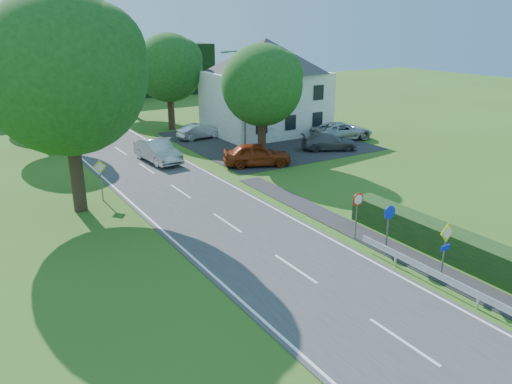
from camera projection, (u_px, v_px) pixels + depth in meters
road at (210, 211)px, 27.59m from camera, size 7.00×80.00×0.04m
parking_pad at (265, 141)px, 44.03m from camera, size 14.00×16.00×0.04m
line_edge_left at (154, 223)px, 25.96m from camera, size 0.12×80.00×0.01m
line_edge_right at (259, 200)px, 29.20m from camera, size 0.12×80.00×0.01m
line_centre at (210, 211)px, 27.58m from camera, size 0.12×80.00×0.01m
tree_main at (69, 106)px, 25.94m from camera, size 9.40×9.40×11.64m
tree_left_far at (39, 97)px, 39.79m from camera, size 7.00×7.00×8.58m
tree_right_far at (170, 82)px, 47.31m from camera, size 7.40×7.40×9.09m
tree_left_back at (23, 85)px, 49.77m from camera, size 6.60×6.60×8.07m
tree_right_back at (132, 83)px, 53.49m from camera, size 6.20×6.20×7.56m
tree_right_mid at (262, 103)px, 36.88m from camera, size 7.00×7.00×8.58m
treeline_right at (108, 72)px, 67.44m from camera, size 30.00×5.00×7.00m
house_white at (266, 85)px, 46.02m from camera, size 10.60×8.40×8.60m
streetlight at (243, 98)px, 38.22m from camera, size 2.03×0.18×8.00m
sign_priority_right at (446, 242)px, 19.50m from camera, size 0.78×0.09×2.59m
sign_roundabout at (389, 220)px, 21.95m from camera, size 0.64×0.08×2.37m
sign_speed_limit at (358, 205)px, 23.52m from camera, size 0.64×0.11×2.37m
sign_priority_left at (100, 172)px, 28.80m from camera, size 0.78×0.09×2.44m
moving_car at (158, 151)px, 37.05m from camera, size 2.17×5.13×1.65m
motorcycle at (155, 151)px, 38.68m from camera, size 0.80×1.72×0.87m
parked_car_red at (257, 154)px, 36.10m from camera, size 5.28×3.71×1.67m
parked_car_silver_a at (200, 131)px, 44.54m from camera, size 4.13×1.73×1.33m
parked_car_grey at (329, 142)px, 40.64m from camera, size 4.84×3.65×1.31m
parked_car_silver_b at (342, 131)px, 44.13m from camera, size 5.88×3.38×1.54m
parasol at (265, 137)px, 41.14m from camera, size 2.52×2.54×1.78m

